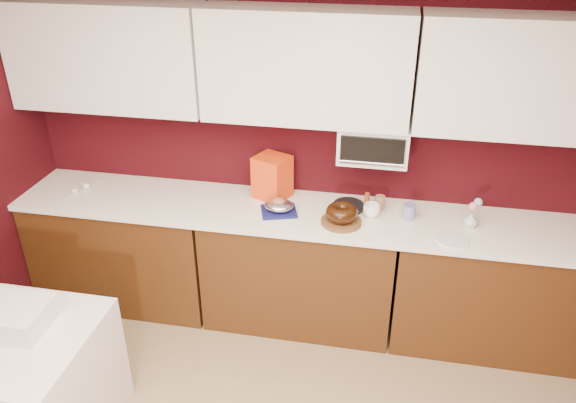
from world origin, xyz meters
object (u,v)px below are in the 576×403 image
(bundt_cake, at_px, (342,213))
(flower_vase, at_px, (471,219))
(dining_table, at_px, (11,385))
(toaster_oven, at_px, (374,142))
(pandoro_box, at_px, (272,177))
(newspaper_stack, at_px, (13,316))
(coffee_mug, at_px, (372,209))
(foil_ham_nest, at_px, (279,205))
(blue_jar, at_px, (409,212))

(bundt_cake, distance_m, flower_vase, 0.83)
(dining_table, relative_size, flower_vase, 9.08)
(toaster_oven, bearing_deg, pandoro_box, 179.16)
(dining_table, distance_m, newspaper_stack, 0.45)
(coffee_mug, relative_size, flower_vase, 0.98)
(coffee_mug, xyz_separation_m, newspaper_stack, (-1.80, -1.28, -0.14))
(bundt_cake, relative_size, newspaper_stack, 0.56)
(pandoro_box, bearing_deg, bundt_cake, -5.30)
(toaster_oven, xyz_separation_m, foil_ham_nest, (-0.59, -0.21, -0.42))
(pandoro_box, distance_m, newspaper_stack, 1.82)
(coffee_mug, xyz_separation_m, blue_jar, (0.24, 0.02, -0.00))
(coffee_mug, height_order, newspaper_stack, coffee_mug)
(dining_table, distance_m, blue_jar, 2.59)
(newspaper_stack, bearing_deg, pandoro_box, 52.72)
(foil_ham_nest, bearing_deg, coffee_mug, 5.84)
(blue_jar, bearing_deg, newspaper_stack, -147.51)
(toaster_oven, relative_size, flower_vase, 4.09)
(foil_ham_nest, distance_m, blue_jar, 0.86)
(dining_table, bearing_deg, pandoro_box, 52.37)
(bundt_cake, height_order, flower_vase, bundt_cake)
(flower_vase, bearing_deg, foil_ham_nest, -177.47)
(toaster_oven, distance_m, flower_vase, 0.80)
(blue_jar, height_order, flower_vase, flower_vase)
(bundt_cake, height_order, blue_jar, bundt_cake)
(dining_table, bearing_deg, bundt_cake, 36.05)
(toaster_oven, relative_size, pandoro_box, 1.47)
(blue_jar, bearing_deg, toaster_oven, 154.88)
(dining_table, xyz_separation_m, flower_vase, (2.51, 1.35, 0.58))
(pandoro_box, height_order, flower_vase, pandoro_box)
(toaster_oven, distance_m, pandoro_box, 0.75)
(dining_table, distance_m, flower_vase, 2.91)
(blue_jar, relative_size, flower_vase, 0.94)
(toaster_oven, bearing_deg, coffee_mug, -80.42)
(foil_ham_nest, bearing_deg, bundt_cake, -8.63)
(dining_table, relative_size, coffee_mug, 9.26)
(bundt_cake, distance_m, blue_jar, 0.46)
(toaster_oven, relative_size, blue_jar, 4.37)
(foil_ham_nest, height_order, newspaper_stack, foil_ham_nest)
(bundt_cake, xyz_separation_m, foil_ham_nest, (-0.43, 0.07, -0.02))
(bundt_cake, xyz_separation_m, flower_vase, (0.82, 0.12, -0.02))
(flower_vase, relative_size, newspaper_stack, 0.30)
(toaster_oven, xyz_separation_m, flower_vase, (0.66, -0.16, -0.42))
(coffee_mug, relative_size, newspaper_stack, 0.29)
(dining_table, bearing_deg, coffee_mug, 35.90)
(blue_jar, distance_m, newspaper_stack, 2.43)
(coffee_mug, distance_m, newspaper_stack, 2.22)
(foil_ham_nest, xyz_separation_m, flower_vase, (1.25, 0.06, 0.00))
(pandoro_box, height_order, newspaper_stack, pandoro_box)
(dining_table, xyz_separation_m, coffee_mug, (1.87, 1.36, 0.58))
(blue_jar, bearing_deg, pandoro_box, 171.85)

